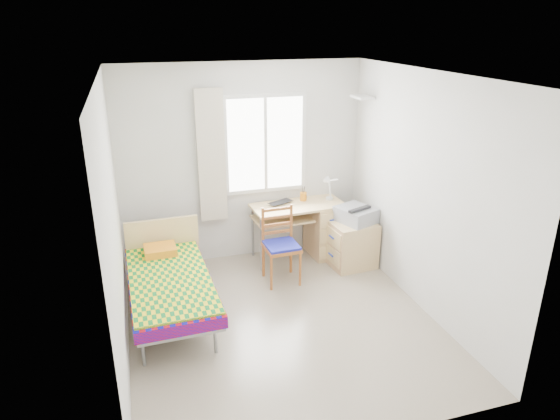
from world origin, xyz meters
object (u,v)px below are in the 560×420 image
(printer, at_px, (356,214))
(cabinet, at_px, (351,244))
(bed, at_px, (169,280))
(chair, at_px, (281,241))
(desk, at_px, (321,226))

(printer, bearing_deg, cabinet, -171.24)
(cabinet, bearing_deg, bed, -173.98)
(bed, relative_size, cabinet, 3.08)
(bed, height_order, printer, printer)
(chair, bearing_deg, cabinet, 3.14)
(bed, bearing_deg, printer, 9.70)
(cabinet, bearing_deg, chair, -179.35)
(chair, height_order, printer, chair)
(bed, distance_m, chair, 1.44)
(desk, height_order, chair, chair)
(desk, bearing_deg, chair, -147.96)
(cabinet, bearing_deg, desk, 117.34)
(chair, xyz_separation_m, cabinet, (1.00, 0.10, -0.22))
(chair, height_order, cabinet, chair)
(chair, bearing_deg, desk, 33.48)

